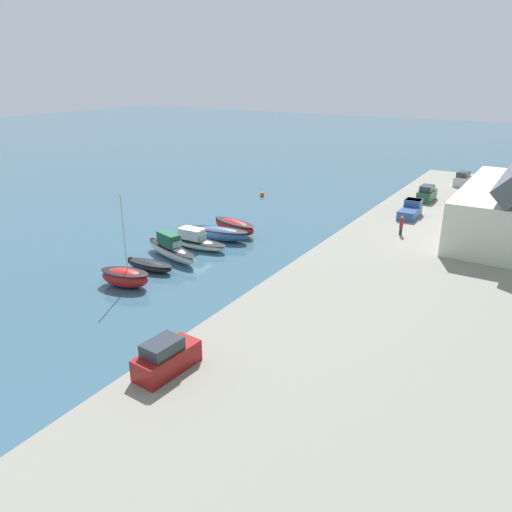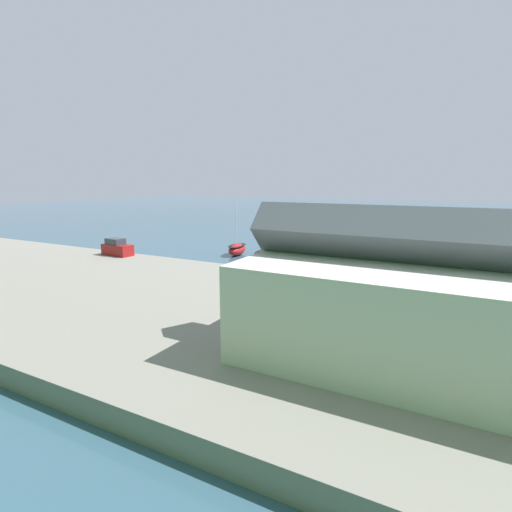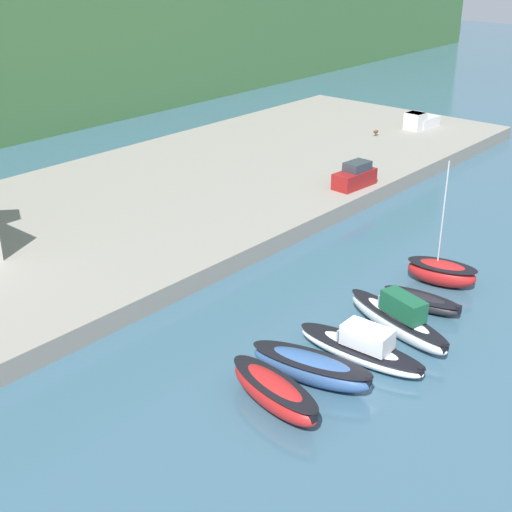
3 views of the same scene
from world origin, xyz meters
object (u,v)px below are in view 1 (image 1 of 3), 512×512
Objects in this scene: parked_car_0 at (463,179)px; mooring_buoy_0 at (262,194)px; moored_boat_0 at (234,226)px; pickup_truck_1 at (411,210)px; moored_boat_1 at (219,233)px; parked_car_1 at (427,194)px; person_on_quay at (401,225)px; moored_boat_2 at (194,241)px; parked_car_2 at (166,358)px; moored_boat_3 at (171,249)px; moored_boat_4 at (150,265)px; moored_boat_5 at (125,277)px.

mooring_buoy_0 is (17.52, -25.53, -1.94)m from parked_car_0.
pickup_truck_1 is (-13.37, 16.91, 1.33)m from moored_boat_0.
parked_car_0 reaches higher than moored_boat_1.
parked_car_1 is 1.96× the size of person_on_quay.
moored_boat_2 is 1.84× the size of parked_car_2.
moored_boat_4 is at bearing 23.40° from moored_boat_3.
parked_car_1 is (-25.11, 16.67, 1.48)m from moored_boat_1.
pickup_truck_1 is at bearing 135.91° from moored_boat_2.
parked_car_2 reaches higher than moored_boat_4.
person_on_quay is at bearing 131.46° from moored_boat_4.
parked_car_0 is 21.46m from pickup_truck_1.
moored_boat_5 is 29.41m from person_on_quay.
moored_boat_0 is at bearing -126.87° from parked_car_1.
moored_boat_1 is 1.66× the size of parked_car_2.
moored_boat_0 is 30.85m from parked_car_2.
parked_car_1 is 23.74m from mooring_buoy_0.
parked_car_0 is (-34.72, 19.03, 1.42)m from moored_boat_0.
moored_boat_0 is at bearing 169.21° from moored_boat_5.
moored_boat_0 reaches higher than moored_boat_4.
moored_boat_2 is at bearing -110.10° from parked_car_0.
parked_car_0 is at bearing 163.11° from moored_boat_0.
moored_boat_2 is 11.41m from moored_boat_5.
moored_boat_0 is 21.60m from pickup_truck_1.
moored_boat_4 is 31.67m from mooring_buoy_0.
person_on_quay reaches higher than moored_boat_0.
person_on_quay is 3.02× the size of mooring_buoy_0.
moored_boat_0 reaches higher than moored_boat_1.
parked_car_0 is at bearing 172.79° from moored_boat_3.
moored_boat_5 is 55.83m from parked_car_0.
moored_boat_1 is 10.91m from moored_boat_4.
moored_boat_3 is 3.72m from moored_boat_4.
moored_boat_3 is at bearing -118.46° from parked_car_1.
moored_boat_1 is 28.21m from parked_car_2.
moored_boat_0 is 9.21× the size of mooring_buoy_0.
moored_boat_0 is at bearing -143.30° from pickup_truck_1.
moored_boat_0 is at bearing 169.82° from moored_boat_2.
moored_boat_1 is at bearing 11.36° from moored_boat_0.
moored_boat_4 is at bearing -106.18° from parked_car_0.
moored_boat_5 reaches higher than moored_boat_3.
moored_boat_2 is at bearing 13.29° from mooring_buoy_0.
moored_boat_5 is at bearing -119.83° from pickup_truck_1.
pickup_truck_1 is at bearing 80.70° from mooring_buoy_0.
moored_boat_2 is 3.77m from moored_boat_3.
moored_boat_1 is at bearing 163.44° from moored_boat_2.
mooring_buoy_0 is at bearing 118.28° from parked_car_2.
moored_boat_5 is (17.82, 0.19, 0.02)m from moored_boat_0.
person_on_quay is at bearing 118.90° from moored_boat_0.
parked_car_0 is (-44.95, 20.00, 1.33)m from moored_boat_3.
person_on_quay reaches higher than moored_boat_3.
parked_car_2 reaches higher than moored_boat_2.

